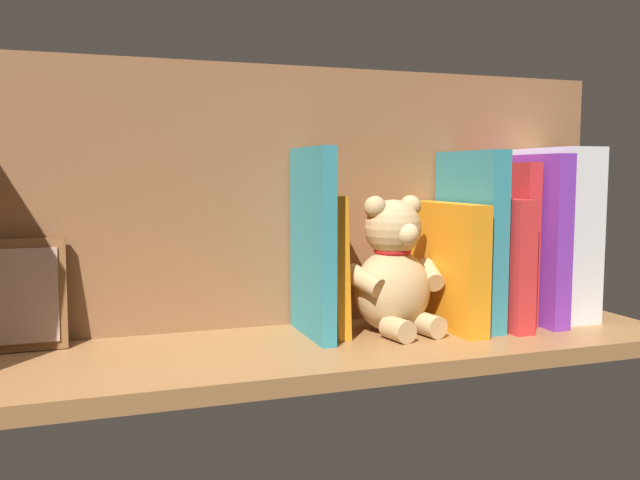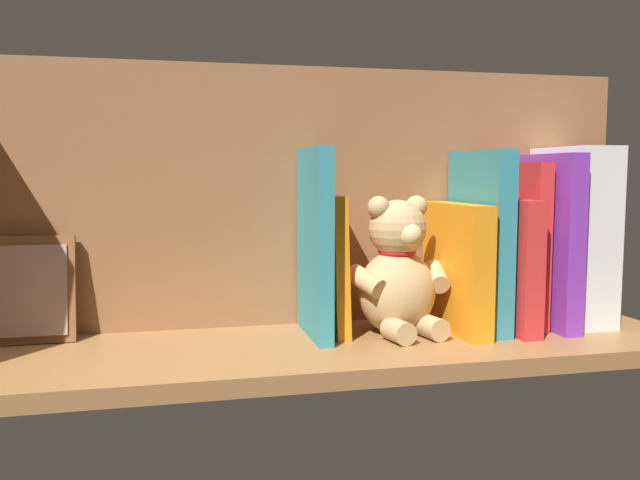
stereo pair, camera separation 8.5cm
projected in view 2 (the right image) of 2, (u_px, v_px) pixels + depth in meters
The scene contains 12 objects.
ground_plane at pixel (320, 349), 86.64cm from camera, with size 97.43×27.20×2.20cm, color #9E6B3D.
shelf_back_panel at pixel (302, 197), 95.71cm from camera, with size 97.43×1.50×36.59cm, color #8F5C39.
dictionary_thick_white at pixel (573, 235), 96.93cm from camera, with size 6.30×14.09×25.37cm, color white.
book_0 at pixel (544, 240), 94.94cm from camera, with size 2.66×16.08×24.32cm, color purple.
book_1 at pixel (519, 244), 95.53cm from camera, with size 2.14×13.50×23.17cm, color red.
book_2 at pixel (504, 264), 93.49cm from camera, with size 2.83×16.75×18.14cm, color red.
book_3 at pixel (479, 240), 92.98cm from camera, with size 2.74×15.47×24.78cm, color teal.
book_4 at pixel (456, 267), 91.90cm from camera, with size 3.17×16.73×17.55cm, color orange.
teddy_bear at pixel (398, 273), 90.06cm from camera, with size 14.88×13.30×18.66cm.
book_5 at pixel (332, 264), 90.54cm from camera, with size 1.87×11.48×18.74cm, color orange.
book_6 at pixel (315, 242), 88.42cm from camera, with size 1.93×13.99×25.05cm, color teal.
picture_frame_leaning at pixel (26, 290), 85.32cm from camera, with size 11.96×3.79×13.79cm.
Camera 2 is at (19.30, 82.57, 21.66)cm, focal length 37.55 mm.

